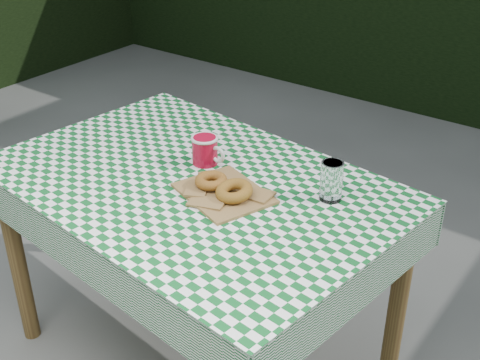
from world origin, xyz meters
name	(u,v)px	position (x,y,z in m)	size (l,w,h in m)	color
table	(197,278)	(0.13, 0.19, 0.38)	(1.25, 0.84, 0.75)	brown
tablecloth	(193,181)	(0.13, 0.19, 0.75)	(1.27, 0.86, 0.01)	#0C4F1E
paper_bag	(224,193)	(0.27, 0.18, 0.76)	(0.27, 0.22, 0.01)	olive
bagel_front	(211,181)	(0.21, 0.18, 0.79)	(0.10, 0.10, 0.03)	#8B5B1C
bagel_back	(234,191)	(0.31, 0.17, 0.79)	(0.11, 0.11, 0.03)	brown
coffee_mug	(205,150)	(0.09, 0.30, 0.80)	(0.17, 0.17, 0.09)	maroon
drinking_glass	(331,181)	(0.53, 0.34, 0.82)	(0.07, 0.07, 0.12)	white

